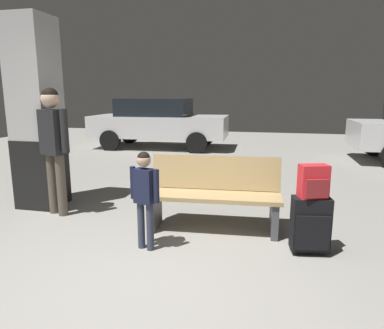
# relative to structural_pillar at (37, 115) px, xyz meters

# --- Properties ---
(ground_plane) EXTENTS (18.00, 18.00, 0.10)m
(ground_plane) POSITION_rel_structural_pillar_xyz_m (2.19, 2.08, -1.39)
(ground_plane) COLOR gray
(structural_pillar) EXTENTS (0.57, 0.57, 2.70)m
(structural_pillar) POSITION_rel_structural_pillar_xyz_m (0.00, 0.00, 0.00)
(structural_pillar) COLOR black
(structural_pillar) RESTS_ON ground_plane
(bench) EXTENTS (1.63, 0.63, 0.89)m
(bench) POSITION_rel_structural_pillar_xyz_m (2.64, -0.38, -0.90)
(bench) COLOR tan
(bench) RESTS_ON ground_plane
(suitcase) EXTENTS (0.41, 0.28, 0.60)m
(suitcase) POSITION_rel_structural_pillar_xyz_m (3.73, -0.82, -1.02)
(suitcase) COLOR black
(suitcase) RESTS_ON ground_plane
(backpack_bright) EXTENTS (0.32, 0.26, 0.34)m
(backpack_bright) POSITION_rel_structural_pillar_xyz_m (3.73, -0.82, -0.57)
(backpack_bright) COLOR red
(backpack_bright) RESTS_ON suitcase
(child) EXTENTS (0.35, 0.25, 1.06)m
(child) POSITION_rel_structural_pillar_xyz_m (2.03, -1.10, -0.69)
(child) COLOR #33384C
(child) RESTS_ON ground_plane
(adult) EXTENTS (0.56, 0.31, 1.72)m
(adult) POSITION_rel_structural_pillar_xyz_m (0.45, -0.31, -0.28)
(adult) COLOR brown
(adult) RESTS_ON ground_plane
(parked_car_far) EXTENTS (4.16, 1.92, 1.51)m
(parked_car_far) POSITION_rel_structural_pillar_xyz_m (-0.12, 5.87, -0.53)
(parked_car_far) COLOR silver
(parked_car_far) RESTS_ON ground_plane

